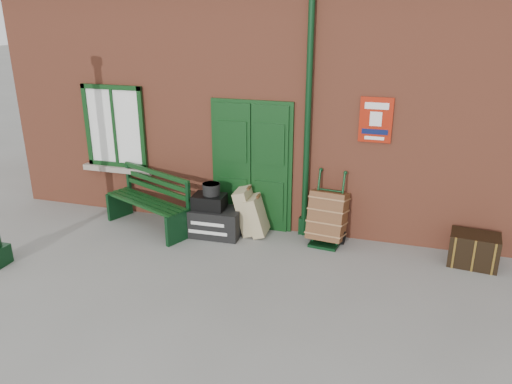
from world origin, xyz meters
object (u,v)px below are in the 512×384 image
at_px(porter_trolley, 328,217).
at_px(bench, 150,199).
at_px(dark_trunk, 474,250).
at_px(houdini_trunk, 213,222).

bearing_deg(porter_trolley, bench, -168.08).
bearing_deg(dark_trunk, houdini_trunk, -172.07).
xyz_separation_m(bench, dark_trunk, (5.32, 0.15, -0.28)).
height_order(houdini_trunk, porter_trolley, porter_trolley).
relative_size(porter_trolley, dark_trunk, 1.70).
relative_size(bench, houdini_trunk, 1.83).
xyz_separation_m(houdini_trunk, dark_trunk, (4.15, 0.13, 0.01)).
relative_size(bench, dark_trunk, 2.54).
relative_size(houdini_trunk, porter_trolley, 0.81).
distance_m(porter_trolley, dark_trunk, 2.26).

